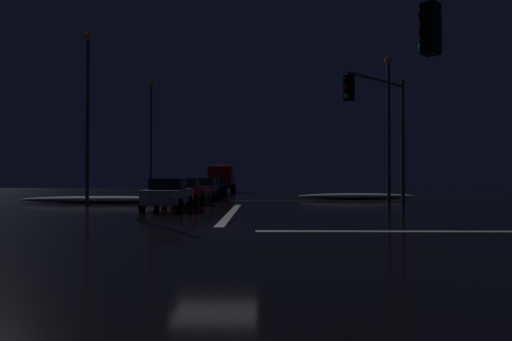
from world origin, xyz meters
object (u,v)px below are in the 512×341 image
streetlamp_left_far (151,131)px  streetlamp_right_near (389,119)px  sedan_red (184,191)px  streetlamp_left_near (88,107)px  sedan_silver (167,194)px  traffic_signal_ne (381,117)px  box_truck (223,177)px  sedan_gray (203,189)px  sedan_black (209,187)px  sedan_blue (215,186)px

streetlamp_left_far → streetlamp_right_near: 23.64m
sedan_red → streetlamp_left_near: (-5.32, -1.85, 4.92)m
sedan_silver → streetlamp_right_near: size_ratio=0.51×
sedan_red → traffic_signal_ne: (10.04, -8.36, 3.48)m
box_truck → streetlamp_left_near: (-5.68, -26.30, 4.02)m
sedan_silver → traffic_signal_ne: traffic_signal_ne is taller
sedan_red → sedan_gray: 5.99m
sedan_black → traffic_signal_ne: size_ratio=0.70×
sedan_gray → traffic_signal_ne: bearing=-56.2°
sedan_gray → box_truck: size_ratio=0.52×
traffic_signal_ne → streetlamp_right_near: streetlamp_right_near is taller
sedan_red → box_truck: bearing=89.2°
sedan_blue → box_truck: bearing=88.3°
sedan_silver → sedan_blue: bearing=89.6°
sedan_red → sedan_gray: (0.44, 5.97, 0.00)m
sedan_silver → sedan_gray: same height
box_truck → sedan_red: bearing=-90.8°
sedan_silver → streetlamp_right_near: (12.07, 3.36, 4.17)m
traffic_signal_ne → streetlamp_left_far: streetlamp_left_far is taller
traffic_signal_ne → streetlamp_right_near: (2.01, 6.51, 0.69)m
traffic_signal_ne → streetlamp_left_near: bearing=157.0°
box_truck → streetlamp_left_near: streetlamp_left_near is taller
sedan_gray → streetlamp_right_near: streetlamp_right_near is taller
sedan_red → streetlamp_left_near: streetlamp_left_near is taller
sedan_blue → box_truck: (0.19, 6.59, 0.91)m
sedan_red → streetlamp_left_near: bearing=-160.8°
sedan_silver → traffic_signal_ne: size_ratio=0.70×
sedan_black → sedan_blue: bearing=89.7°
streetlamp_left_near → sedan_blue: bearing=74.4°
sedan_black → streetlamp_left_near: bearing=-110.8°
sedan_silver → sedan_gray: size_ratio=1.00×
sedan_black → streetlamp_left_far: 7.62m
traffic_signal_ne → box_truck: bearing=106.4°
traffic_signal_ne → streetlamp_right_near: 6.85m
sedan_gray → sedan_black: 6.53m
sedan_gray → sedan_blue: bearing=91.3°
sedan_blue → box_truck: size_ratio=0.52×
sedan_blue → streetlamp_left_far: size_ratio=0.42×
traffic_signal_ne → streetlamp_left_near: (-15.36, 6.51, 1.44)m
sedan_red → sedan_blue: same height
sedan_black → box_truck: size_ratio=0.52×
sedan_red → sedan_blue: size_ratio=1.00×
box_truck → sedan_blue: bearing=-91.7°
traffic_signal_ne → sedan_gray: bearing=123.8°
box_truck → streetlamp_right_near: size_ratio=0.97×
sedan_black → traffic_signal_ne: (9.91, -20.86, 3.48)m
sedan_gray → box_truck: bearing=90.2°
streetlamp_right_near → sedan_black: bearing=129.7°
streetlamp_left_near → streetlamp_left_far: (0.00, 16.00, 0.13)m
sedan_silver → sedan_black: same height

